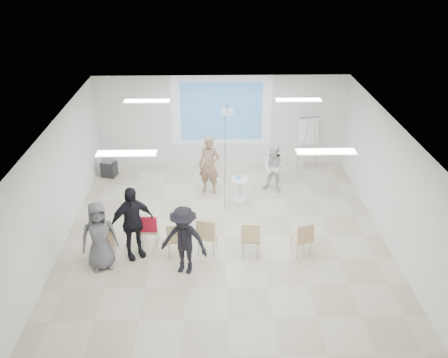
{
  "coord_description": "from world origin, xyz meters",
  "views": [
    {
      "loc": [
        -0.27,
        -10.69,
        6.88
      ],
      "look_at": [
        0.0,
        0.8,
        1.25
      ],
      "focal_mm": 40.0,
      "sensor_mm": 36.0,
      "label": 1
    }
  ],
  "objects_px": {
    "player_left": "(209,162)",
    "player_right": "(275,166)",
    "chair_left_mid": "(149,228)",
    "chair_right_inner": "(251,237)",
    "pedestal_table": "(240,188)",
    "audience_left": "(131,218)",
    "audience_mid": "(184,236)",
    "av_cart": "(109,167)",
    "chair_far_left": "(106,240)",
    "chair_left_inner": "(176,237)",
    "chair_center": "(207,234)",
    "audience_outer": "(99,232)",
    "chair_right_far": "(303,237)",
    "flipchart_easel": "(309,131)",
    "laptop": "(176,237)"
  },
  "relations": [
    {
      "from": "audience_mid",
      "to": "av_cart",
      "type": "bearing_deg",
      "value": 134.59
    },
    {
      "from": "player_right",
      "to": "chair_center",
      "type": "height_order",
      "value": "player_right"
    },
    {
      "from": "chair_center",
      "to": "audience_outer",
      "type": "distance_m",
      "value": 2.47
    },
    {
      "from": "player_left",
      "to": "av_cart",
      "type": "xyz_separation_m",
      "value": [
        -3.17,
        1.15,
        -0.67
      ]
    },
    {
      "from": "chair_right_inner",
      "to": "laptop",
      "type": "bearing_deg",
      "value": -179.33
    },
    {
      "from": "player_right",
      "to": "av_cart",
      "type": "height_order",
      "value": "player_right"
    },
    {
      "from": "laptop",
      "to": "chair_left_inner",
      "type": "bearing_deg",
      "value": 89.07
    },
    {
      "from": "player_right",
      "to": "player_left",
      "type": "bearing_deg",
      "value": -155.99
    },
    {
      "from": "chair_far_left",
      "to": "av_cart",
      "type": "bearing_deg",
      "value": 93.85
    },
    {
      "from": "chair_right_inner",
      "to": "audience_mid",
      "type": "relative_size",
      "value": 0.5
    },
    {
      "from": "player_right",
      "to": "laptop",
      "type": "relative_size",
      "value": 4.99
    },
    {
      "from": "player_left",
      "to": "player_right",
      "type": "bearing_deg",
      "value": 18.27
    },
    {
      "from": "player_left",
      "to": "chair_right_far",
      "type": "bearing_deg",
      "value": -39.33
    },
    {
      "from": "player_right",
      "to": "chair_left_inner",
      "type": "distance_m",
      "value": 4.28
    },
    {
      "from": "player_left",
      "to": "audience_left",
      "type": "distance_m",
      "value": 3.71
    },
    {
      "from": "player_right",
      "to": "chair_right_far",
      "type": "height_order",
      "value": "player_right"
    },
    {
      "from": "audience_outer",
      "to": "flipchart_easel",
      "type": "bearing_deg",
      "value": 24.6
    },
    {
      "from": "chair_right_far",
      "to": "audience_left",
      "type": "distance_m",
      "value": 4.01
    },
    {
      "from": "chair_far_left",
      "to": "audience_left",
      "type": "xyz_separation_m",
      "value": [
        0.62,
        0.13,
        0.51
      ]
    },
    {
      "from": "chair_far_left",
      "to": "laptop",
      "type": "distance_m",
      "value": 1.62
    },
    {
      "from": "pedestal_table",
      "to": "audience_left",
      "type": "xyz_separation_m",
      "value": [
        -2.65,
        -2.76,
        0.67
      ]
    },
    {
      "from": "chair_right_inner",
      "to": "flipchart_easel",
      "type": "xyz_separation_m",
      "value": [
        2.18,
        4.98,
        0.75
      ]
    },
    {
      "from": "player_right",
      "to": "chair_center",
      "type": "xyz_separation_m",
      "value": [
        -1.96,
        -3.26,
        -0.25
      ]
    },
    {
      "from": "flipchart_easel",
      "to": "chair_left_mid",
      "type": "bearing_deg",
      "value": -148.02
    },
    {
      "from": "chair_far_left",
      "to": "audience_outer",
      "type": "height_order",
      "value": "audience_outer"
    },
    {
      "from": "player_right",
      "to": "chair_left_mid",
      "type": "height_order",
      "value": "player_right"
    },
    {
      "from": "chair_right_inner",
      "to": "player_right",
      "type": "bearing_deg",
      "value": 80.17
    },
    {
      "from": "av_cart",
      "to": "chair_left_mid",
      "type": "bearing_deg",
      "value": -51.69
    },
    {
      "from": "player_right",
      "to": "audience_outer",
      "type": "distance_m",
      "value": 5.72
    },
    {
      "from": "chair_right_far",
      "to": "audience_outer",
      "type": "distance_m",
      "value": 4.68
    },
    {
      "from": "player_right",
      "to": "chair_right_far",
      "type": "bearing_deg",
      "value": -61.95
    },
    {
      "from": "player_left",
      "to": "chair_left_mid",
      "type": "relative_size",
      "value": 2.17
    },
    {
      "from": "chair_far_left",
      "to": "chair_left_inner",
      "type": "height_order",
      "value": "same"
    },
    {
      "from": "chair_far_left",
      "to": "audience_mid",
      "type": "bearing_deg",
      "value": -21.05
    },
    {
      "from": "chair_far_left",
      "to": "audience_left",
      "type": "bearing_deg",
      "value": 6.29
    },
    {
      "from": "chair_right_far",
      "to": "chair_right_inner",
      "type": "bearing_deg",
      "value": 163.73
    },
    {
      "from": "chair_far_left",
      "to": "chair_right_far",
      "type": "distance_m",
      "value": 4.59
    },
    {
      "from": "audience_mid",
      "to": "av_cart",
      "type": "relative_size",
      "value": 2.79
    },
    {
      "from": "chair_right_far",
      "to": "chair_far_left",
      "type": "bearing_deg",
      "value": 164.62
    },
    {
      "from": "chair_right_far",
      "to": "av_cart",
      "type": "xyz_separation_m",
      "value": [
        -5.37,
        4.52,
        -0.22
      ]
    },
    {
      "from": "player_right",
      "to": "audience_mid",
      "type": "relative_size",
      "value": 0.88
    },
    {
      "from": "chair_left_inner",
      "to": "laptop",
      "type": "relative_size",
      "value": 2.73
    },
    {
      "from": "chair_left_mid",
      "to": "chair_right_inner",
      "type": "height_order",
      "value": "chair_right_inner"
    },
    {
      "from": "player_right",
      "to": "chair_far_left",
      "type": "xyz_separation_m",
      "value": [
        -4.31,
        -3.41,
        -0.29
      ]
    },
    {
      "from": "chair_left_mid",
      "to": "audience_mid",
      "type": "relative_size",
      "value": 0.48
    },
    {
      "from": "pedestal_table",
      "to": "chair_far_left",
      "type": "distance_m",
      "value": 4.36
    },
    {
      "from": "flipchart_easel",
      "to": "audience_outer",
      "type": "bearing_deg",
      "value": -149.17
    },
    {
      "from": "audience_outer",
      "to": "flipchart_easel",
      "type": "xyz_separation_m",
      "value": [
        5.61,
        5.29,
        0.37
      ]
    },
    {
      "from": "chair_left_mid",
      "to": "chair_right_far",
      "type": "bearing_deg",
      "value": -3.75
    },
    {
      "from": "chair_left_inner",
      "to": "chair_center",
      "type": "height_order",
      "value": "chair_center"
    }
  ]
}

